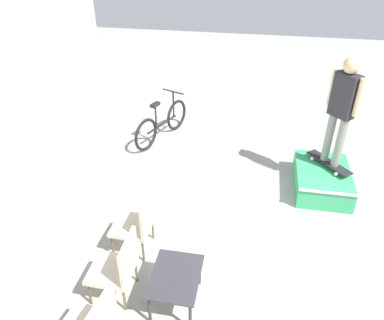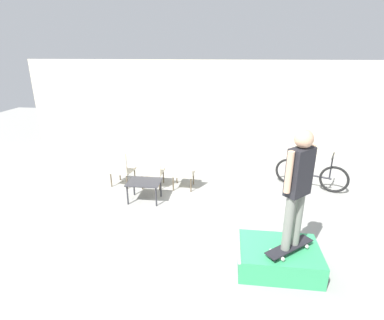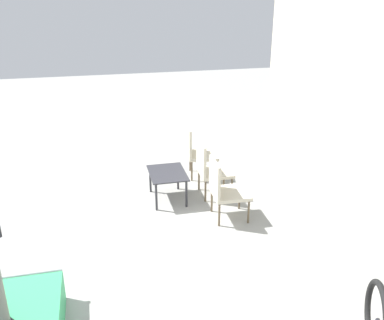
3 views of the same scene
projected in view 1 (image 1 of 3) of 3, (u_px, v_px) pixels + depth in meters
name	position (u px, v px, depth m)	size (l,w,h in m)	color
ground_plane	(273.00, 250.00, 5.33)	(24.00, 24.00, 0.00)	gray
skate_ramp_box	(322.00, 180.00, 6.44)	(1.28, 0.89, 0.40)	#339E60
skateboard_on_ramp	(329.00, 163.00, 6.40)	(0.80, 0.71, 0.07)	black
person_skater	(343.00, 104.00, 5.80)	(0.44, 0.42, 1.82)	gray
coffee_table	(176.00, 279.00, 4.39)	(0.75, 0.57, 0.47)	#2D2D33
patio_chair_center	(118.00, 266.00, 4.45)	(0.52, 0.52, 0.93)	brown
patio_chair_right	(138.00, 222.00, 5.10)	(0.54, 0.54, 0.93)	brown
bicycle	(162.00, 123.00, 7.85)	(1.64, 0.77, 0.94)	black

